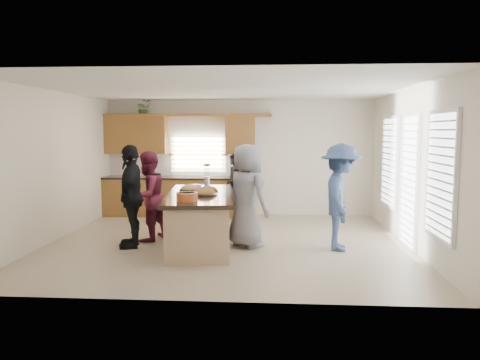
# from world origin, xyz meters

# --- Properties ---
(floor) EXTENTS (6.50, 6.50, 0.00)m
(floor) POSITION_xyz_m (0.00, 0.00, 0.00)
(floor) COLOR tan
(floor) RESTS_ON ground
(room_shell) EXTENTS (6.52, 6.02, 2.81)m
(room_shell) POSITION_xyz_m (0.00, 0.00, 1.90)
(room_shell) COLOR silver
(room_shell) RESTS_ON ground
(back_cabinetry) EXTENTS (4.08, 0.66, 2.46)m
(back_cabinetry) POSITION_xyz_m (-1.47, 2.73, 0.91)
(back_cabinetry) COLOR brown
(back_cabinetry) RESTS_ON ground
(right_wall_glazing) EXTENTS (0.06, 4.00, 2.25)m
(right_wall_glazing) POSITION_xyz_m (3.22, -0.13, 1.34)
(right_wall_glazing) COLOR white
(right_wall_glazing) RESTS_ON ground
(island) EXTENTS (1.42, 2.80, 0.95)m
(island) POSITION_xyz_m (-0.45, -0.28, 0.45)
(island) COLOR tan
(island) RESTS_ON ground
(platter_front) EXTENTS (0.46, 0.46, 0.19)m
(platter_front) POSITION_xyz_m (-0.36, -0.46, 0.98)
(platter_front) COLOR black
(platter_front) RESTS_ON island
(platter_mid) EXTENTS (0.38, 0.38, 0.15)m
(platter_mid) POSITION_xyz_m (-0.35, -0.04, 0.98)
(platter_mid) COLOR black
(platter_mid) RESTS_ON island
(platter_back) EXTENTS (0.38, 0.38, 0.16)m
(platter_back) POSITION_xyz_m (-0.72, 0.15, 0.98)
(platter_back) COLOR black
(platter_back) RESTS_ON island
(salad_bowl) EXTENTS (0.34, 0.34, 0.14)m
(salad_bowl) POSITION_xyz_m (-0.52, -1.20, 1.03)
(salad_bowl) COLOR #D95E27
(salad_bowl) RESTS_ON island
(clear_cup) EXTENTS (0.09, 0.09, 0.10)m
(clear_cup) POSITION_xyz_m (-0.08, -1.03, 1.00)
(clear_cup) COLOR white
(clear_cup) RESTS_ON island
(plate_stack) EXTENTS (0.23, 0.23, 0.06)m
(plate_stack) POSITION_xyz_m (-0.68, 0.60, 0.98)
(plate_stack) COLOR #A685C1
(plate_stack) RESTS_ON island
(flower_vase) EXTENTS (0.14, 0.14, 0.45)m
(flower_vase) POSITION_xyz_m (-0.50, 0.97, 1.19)
(flower_vase) COLOR silver
(flower_vase) RESTS_ON island
(potted_plant) EXTENTS (0.45, 0.42, 0.40)m
(potted_plant) POSITION_xyz_m (-2.30, 2.82, 2.60)
(potted_plant) COLOR #3C6B2B
(potted_plant) RESTS_ON back_cabinetry
(woman_left_back) EXTENTS (0.59, 0.66, 1.53)m
(woman_left_back) POSITION_xyz_m (-0.07, 2.42, 0.76)
(woman_left_back) COLOR black
(woman_left_back) RESTS_ON ground
(woman_left_mid) EXTENTS (0.93, 1.02, 1.68)m
(woman_left_mid) POSITION_xyz_m (-1.50, 0.08, 0.84)
(woman_left_mid) COLOR maroon
(woman_left_mid) RESTS_ON ground
(woman_left_front) EXTENTS (0.64, 1.13, 1.82)m
(woman_left_front) POSITION_xyz_m (-1.65, -0.42, 0.91)
(woman_left_front) COLOR black
(woman_left_front) RESTS_ON ground
(woman_right_back) EXTENTS (0.84, 1.27, 1.84)m
(woman_right_back) POSITION_xyz_m (2.00, -0.37, 0.92)
(woman_right_back) COLOR #374E78
(woman_right_back) RESTS_ON ground
(woman_right_front) EXTENTS (1.03, 1.05, 1.83)m
(woman_right_front) POSITION_xyz_m (0.37, -0.25, 0.91)
(woman_right_front) COLOR slate
(woman_right_front) RESTS_ON ground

